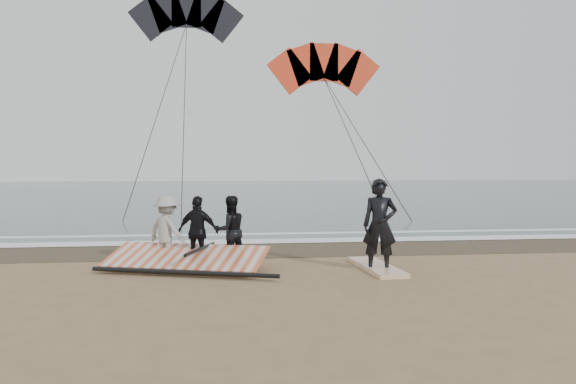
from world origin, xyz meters
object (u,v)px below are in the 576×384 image
(board_white, at_px, (376,267))
(sail_rig, at_px, (183,260))
(man_main, at_px, (380,225))
(board_cream, at_px, (227,255))

(board_white, bearing_deg, sail_rig, 169.60)
(man_main, bearing_deg, board_white, 101.81)
(sail_rig, bearing_deg, man_main, -10.19)
(board_white, bearing_deg, man_main, -96.83)
(man_main, relative_size, sail_rig, 0.52)
(man_main, bearing_deg, board_cream, 158.62)
(man_main, relative_size, board_cream, 0.92)
(board_white, height_order, sail_rig, sail_rig)
(man_main, height_order, sail_rig, man_main)
(sail_rig, bearing_deg, board_cream, 58.74)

